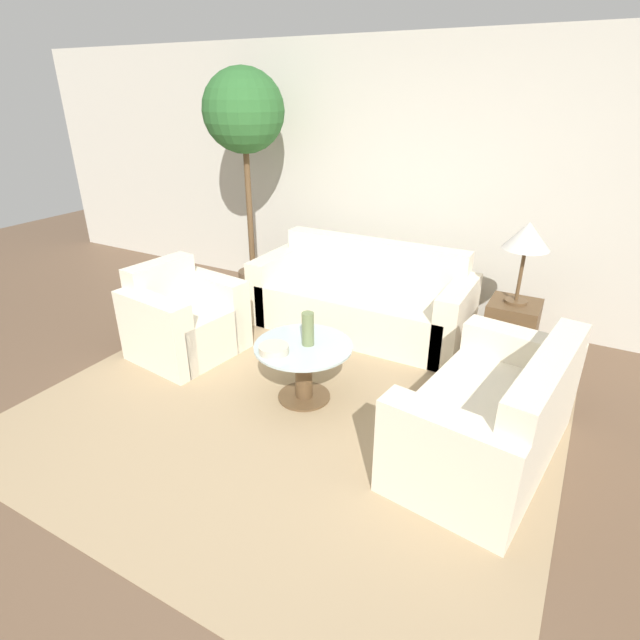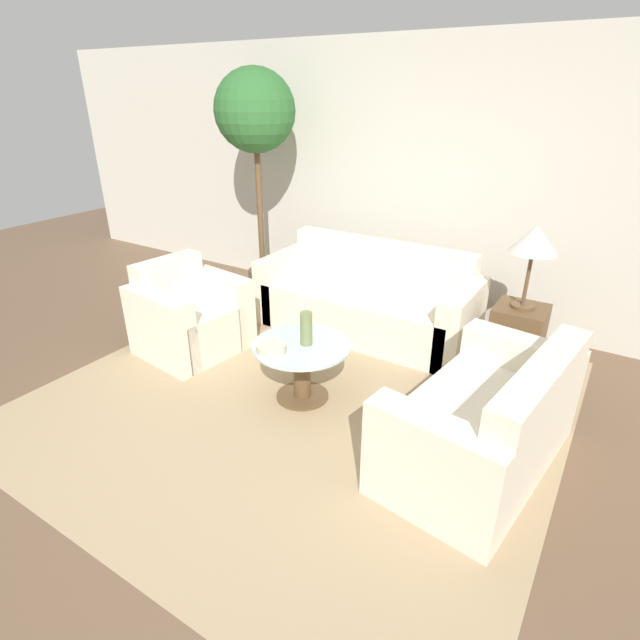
{
  "view_description": "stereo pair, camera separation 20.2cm",
  "coord_description": "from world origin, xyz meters",
  "views": [
    {
      "loc": [
        1.67,
        -2.0,
        2.14
      ],
      "look_at": [
        0.02,
        0.98,
        0.55
      ],
      "focal_mm": 28.0,
      "sensor_mm": 36.0,
      "label": 1
    },
    {
      "loc": [
        1.84,
        -1.9,
        2.14
      ],
      "look_at": [
        0.02,
        0.98,
        0.55
      ],
      "focal_mm": 28.0,
      "sensor_mm": 36.0,
      "label": 2
    }
  ],
  "objects": [
    {
      "name": "wall_back",
      "position": [
        0.0,
        2.81,
        1.3
      ],
      "size": [
        10.0,
        0.06,
        2.6
      ],
      "color": "beige",
      "rests_on": "ground_plane"
    },
    {
      "name": "coffee_table",
      "position": [
        0.02,
        0.73,
        0.29
      ],
      "size": [
        0.72,
        0.72,
        0.45
      ],
      "color": "brown",
      "rests_on": "ground_plane"
    },
    {
      "name": "vase",
      "position": [
        0.04,
        0.76,
        0.58
      ],
      "size": [
        0.09,
        0.09,
        0.25
      ],
      "color": "#6B7A4C",
      "rests_on": "coffee_table"
    },
    {
      "name": "potted_plant",
      "position": [
        -1.46,
        2.15,
        1.82
      ],
      "size": [
        0.79,
        0.79,
        2.34
      ],
      "color": "brown",
      "rests_on": "ground_plane"
    },
    {
      "name": "side_table",
      "position": [
        1.25,
        2.07,
        0.27
      ],
      "size": [
        0.4,
        0.4,
        0.54
      ],
      "color": "brown",
      "rests_on": "ground_plane"
    },
    {
      "name": "sofa_main",
      "position": [
        -0.12,
        2.06,
        0.28
      ],
      "size": [
        2.04,
        0.82,
        0.83
      ],
      "color": "beige",
      "rests_on": "ground_plane"
    },
    {
      "name": "bowl",
      "position": [
        -0.11,
        0.53,
        0.48
      ],
      "size": [
        0.21,
        0.21,
        0.06
      ],
      "color": "beige",
      "rests_on": "coffee_table"
    },
    {
      "name": "armchair",
      "position": [
        -1.29,
        0.86,
        0.29
      ],
      "size": [
        0.85,
        0.92,
        0.79
      ],
      "rotation": [
        0.0,
        0.0,
        1.45
      ],
      "color": "beige",
      "rests_on": "ground_plane"
    },
    {
      "name": "loveseat",
      "position": [
        1.4,
        0.71,
        0.28
      ],
      "size": [
        0.96,
        1.48,
        0.81
      ],
      "rotation": [
        0.0,
        0.0,
        -1.71
      ],
      "color": "beige",
      "rests_on": "ground_plane"
    },
    {
      "name": "table_lamp",
      "position": [
        1.25,
        2.07,
        1.08
      ],
      "size": [
        0.36,
        0.36,
        0.67
      ],
      "color": "brown",
      "rests_on": "side_table"
    },
    {
      "name": "rug",
      "position": [
        0.02,
        0.73,
        0.0
      ],
      "size": [
        3.63,
        3.5,
        0.01
      ],
      "color": "tan",
      "rests_on": "ground_plane"
    },
    {
      "name": "ground_plane",
      "position": [
        0.0,
        0.0,
        0.0
      ],
      "size": [
        14.0,
        14.0,
        0.0
      ],
      "primitive_type": "plane",
      "color": "brown"
    }
  ]
}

